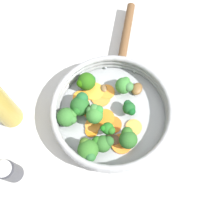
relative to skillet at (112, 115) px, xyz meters
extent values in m
plane|color=#BBBAB7|center=(0.00, 0.00, -0.01)|extent=(4.00, 4.00, 0.00)
cylinder|color=#939699|center=(0.00, 0.00, 0.00)|extent=(0.27, 0.27, 0.02)
torus|color=gray|center=(0.00, 0.00, 0.01)|extent=(0.28, 0.28, 0.01)
torus|color=gray|center=(0.00, 0.00, 0.03)|extent=(0.28, 0.28, 0.01)
torus|color=gray|center=(0.00, 0.00, 0.04)|extent=(0.28, 0.28, 0.01)
cylinder|color=brown|center=(-0.17, 0.15, 0.02)|extent=(0.16, 0.14, 0.02)
sphere|color=#949B9C|center=(-0.07, 0.11, 0.01)|extent=(0.01, 0.01, 0.01)
sphere|color=#8E9498|center=(-0.12, 0.05, 0.01)|extent=(0.01, 0.01, 0.01)
cylinder|color=orange|center=(0.00, -0.05, 0.01)|extent=(0.04, 0.04, 0.00)
cylinder|color=orange|center=(-0.06, 0.02, 0.01)|extent=(0.04, 0.04, 0.00)
cylinder|color=orange|center=(-0.07, -0.01, 0.01)|extent=(0.07, 0.07, 0.00)
cylinder|color=#F5933F|center=(0.06, 0.03, 0.01)|extent=(0.05, 0.05, 0.00)
cylinder|color=orange|center=(0.00, -0.02, 0.01)|extent=(0.05, 0.05, 0.01)
cylinder|color=orange|center=(0.01, -0.06, 0.01)|extent=(0.04, 0.04, 0.00)
cylinder|color=orange|center=(-0.03, -0.04, 0.01)|extent=(0.04, 0.04, 0.00)
cylinder|color=orange|center=(0.02, -0.01, 0.01)|extent=(0.05, 0.05, 0.00)
cylinder|color=orange|center=(-0.08, -0.04, 0.01)|extent=(0.06, 0.06, 0.00)
cylinder|color=orange|center=(-0.05, 0.00, 0.01)|extent=(0.05, 0.05, 0.00)
cylinder|color=orange|center=(0.07, -0.02, 0.01)|extent=(0.06, 0.06, 0.01)
cylinder|color=#7A9F58|center=(0.08, -0.01, 0.01)|extent=(0.01, 0.01, 0.01)
sphere|color=#265620|center=(0.08, -0.01, 0.03)|extent=(0.04, 0.04, 0.04)
sphere|color=#215E16|center=(0.06, 0.00, 0.04)|extent=(0.02, 0.02, 0.02)
sphere|color=#2D5F1A|center=(0.09, 0.00, 0.04)|extent=(0.02, 0.02, 0.02)
sphere|color=#2A5C1E|center=(0.06, 0.00, 0.04)|extent=(0.03, 0.03, 0.03)
cylinder|color=#709D55|center=(0.03, -0.03, 0.02)|extent=(0.01, 0.01, 0.02)
sphere|color=#1D631B|center=(0.03, -0.03, 0.04)|extent=(0.03, 0.03, 0.03)
sphere|color=#235E18|center=(0.04, -0.03, 0.04)|extent=(0.02, 0.02, 0.02)
sphere|color=#186816|center=(0.03, -0.04, 0.04)|extent=(0.01, 0.01, 0.01)
cylinder|color=#77A550|center=(0.05, -0.09, 0.02)|extent=(0.01, 0.01, 0.02)
sphere|color=#2C6120|center=(0.05, -0.09, 0.04)|extent=(0.05, 0.05, 0.05)
sphere|color=#245727|center=(0.07, -0.10, 0.05)|extent=(0.02, 0.02, 0.02)
sphere|color=#236422|center=(0.07, -0.10, 0.04)|extent=(0.02, 0.02, 0.02)
sphere|color=#36581C|center=(0.04, -0.09, 0.05)|extent=(0.02, 0.02, 0.02)
cylinder|color=#89AA5F|center=(-0.05, -0.06, 0.01)|extent=(0.01, 0.01, 0.01)
sphere|color=#20551F|center=(-0.05, -0.06, 0.03)|extent=(0.05, 0.05, 0.05)
sphere|color=#1D5829|center=(-0.06, -0.04, 0.04)|extent=(0.03, 0.03, 0.03)
sphere|color=#1B5419|center=(-0.04, -0.07, 0.04)|extent=(0.02, 0.02, 0.02)
cylinder|color=#75A458|center=(0.06, -0.06, 0.01)|extent=(0.01, 0.01, 0.01)
sphere|color=#295A22|center=(0.06, -0.06, 0.03)|extent=(0.04, 0.04, 0.04)
sphere|color=#245120|center=(0.06, -0.05, 0.04)|extent=(0.02, 0.02, 0.02)
sphere|color=#24611A|center=(0.04, -0.07, 0.04)|extent=(0.02, 0.02, 0.02)
sphere|color=#265826|center=(0.04, -0.07, 0.03)|extent=(0.02, 0.02, 0.02)
cylinder|color=#6EA159|center=(-0.01, -0.04, 0.02)|extent=(0.01, 0.01, 0.02)
sphere|color=#326F2B|center=(-0.01, -0.04, 0.04)|extent=(0.04, 0.04, 0.04)
sphere|color=#376F32|center=(-0.02, -0.03, 0.05)|extent=(0.02, 0.02, 0.02)
sphere|color=#386C32|center=(-0.02, -0.04, 0.05)|extent=(0.02, 0.02, 0.02)
sphere|color=#2A732A|center=(-0.01, -0.03, 0.05)|extent=(0.02, 0.02, 0.02)
cylinder|color=#80B069|center=(0.02, 0.04, 0.02)|extent=(0.01, 0.01, 0.02)
sphere|color=#194E1F|center=(0.02, 0.04, 0.03)|extent=(0.03, 0.03, 0.03)
sphere|color=#1D4B27|center=(0.01, 0.04, 0.03)|extent=(0.02, 0.02, 0.02)
sphere|color=#0F4819|center=(0.03, 0.04, 0.04)|extent=(0.02, 0.02, 0.02)
sphere|color=#144E21|center=(0.01, 0.04, 0.04)|extent=(0.01, 0.01, 0.01)
cylinder|color=#82AE5D|center=(-0.10, -0.01, 0.01)|extent=(0.02, 0.02, 0.01)
sphere|color=#235710|center=(-0.10, -0.01, 0.03)|extent=(0.04, 0.04, 0.04)
sphere|color=#205407|center=(-0.10, -0.03, 0.04)|extent=(0.02, 0.02, 0.02)
sphere|color=#195318|center=(-0.09, 0.00, 0.04)|extent=(0.02, 0.02, 0.02)
cylinder|color=#6B9846|center=(-0.04, -0.10, 0.01)|extent=(0.01, 0.01, 0.01)
sphere|color=#2E6627|center=(-0.04, -0.10, 0.03)|extent=(0.04, 0.04, 0.04)
sphere|color=#306927|center=(-0.04, -0.08, 0.04)|extent=(0.02, 0.02, 0.02)
sphere|color=#32682C|center=(-0.03, -0.09, 0.04)|extent=(0.02, 0.02, 0.02)
cylinder|color=#80B46C|center=(-0.04, 0.06, 0.01)|extent=(0.02, 0.02, 0.01)
sphere|color=#367730|center=(-0.04, 0.06, 0.03)|extent=(0.04, 0.04, 0.04)
sphere|color=#3B782D|center=(-0.03, 0.07, 0.04)|extent=(0.02, 0.02, 0.02)
sphere|color=#377A31|center=(-0.05, 0.07, 0.03)|extent=(0.02, 0.02, 0.02)
sphere|color=#3B6D39|center=(-0.03, 0.06, 0.04)|extent=(0.02, 0.02, 0.02)
ellipsoid|color=brown|center=(0.05, -0.03, 0.01)|extent=(0.04, 0.04, 0.01)
ellipsoid|color=brown|center=(-0.02, 0.09, 0.02)|extent=(0.04, 0.04, 0.01)
ellipsoid|color=brown|center=(-0.07, 0.02, 0.01)|extent=(0.02, 0.02, 0.01)
cylinder|color=#333338|center=(0.00, -0.26, 0.02)|extent=(0.04, 0.04, 0.06)
sphere|color=silver|center=(0.00, -0.26, 0.07)|extent=(0.04, 0.04, 0.04)
camera|label=1|loc=(0.19, -0.12, 0.59)|focal=42.00mm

